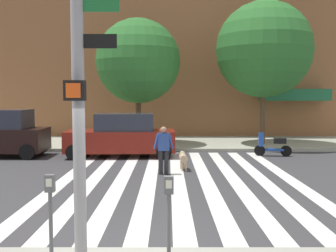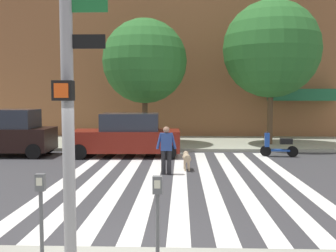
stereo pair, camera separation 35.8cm
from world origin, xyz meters
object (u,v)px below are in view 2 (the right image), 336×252
at_px(parking_meter_second_along, 41,205).
at_px(street_tree_nearest, 145,61).
at_px(parked_car_near_curb, 4,133).
at_px(dog_on_leash, 187,158).
at_px(parking_meter_curbside, 157,208).
at_px(parked_car_behind_first, 127,136).
at_px(street_tree_middle, 271,49).
at_px(parked_scooter, 279,146).
at_px(traffic_light_pole, 66,36).
at_px(pedestrian_dog_walker, 166,147).

bearing_deg(parking_meter_second_along, street_tree_nearest, 89.26).
relative_size(parking_meter_second_along, parked_car_near_curb, 0.31).
bearing_deg(dog_on_leash, parking_meter_curbside, -93.68).
relative_size(parked_car_behind_first, street_tree_middle, 0.64).
bearing_deg(parked_car_near_curb, street_tree_middle, 15.56).
bearing_deg(street_tree_middle, parked_scooter, -95.71).
bearing_deg(parked_scooter, traffic_light_pole, -116.89).
xyz_separation_m(parked_car_behind_first, street_tree_middle, (7.05, 3.50, 4.18)).
bearing_deg(parked_scooter, pedestrian_dog_walker, -139.90).
xyz_separation_m(street_tree_nearest, pedestrian_dog_walker, (1.41, -7.39, -3.56)).
bearing_deg(parking_meter_second_along, street_tree_middle, 65.63).
bearing_deg(street_tree_middle, traffic_light_pole, -112.60).
distance_m(parked_scooter, dog_on_leash, 5.25).
height_order(parking_meter_curbside, pedestrian_dog_walker, pedestrian_dog_walker).
distance_m(traffic_light_pole, parked_scooter, 13.51).
distance_m(parked_scooter, street_tree_middle, 5.72).
height_order(parking_meter_second_along, dog_on_leash, parking_meter_second_along).
bearing_deg(pedestrian_dog_walker, parked_car_behind_first, 115.65).
xyz_separation_m(parking_meter_second_along, parked_scooter, (6.43, 11.57, -0.55)).
relative_size(traffic_light_pole, street_tree_middle, 0.78).
distance_m(parking_meter_second_along, street_tree_middle, 16.90).
relative_size(traffic_light_pole, parked_scooter, 3.55).
bearing_deg(traffic_light_pole, dog_on_leash, 77.81).
height_order(parked_scooter, dog_on_leash, parked_scooter).
distance_m(parking_meter_curbside, parking_meter_second_along, 1.77).
bearing_deg(parked_scooter, parked_car_near_curb, -179.36).
bearing_deg(parked_car_behind_first, street_tree_nearest, 82.26).
distance_m(parking_meter_second_along, parked_scooter, 13.25).
bearing_deg(street_tree_nearest, traffic_light_pole, -88.91).
bearing_deg(parked_scooter, street_tree_nearest, 151.93).
xyz_separation_m(parked_car_behind_first, street_tree_nearest, (0.47, 3.46, 3.57)).
bearing_deg(parking_meter_second_along, pedestrian_dog_walker, 77.92).
xyz_separation_m(parking_meter_curbside, parked_car_near_curb, (-7.59, 11.54, -0.02)).
relative_size(parked_car_near_curb, dog_on_leash, 4.49).
bearing_deg(pedestrian_dog_walker, parking_meter_curbside, -88.77).
xyz_separation_m(traffic_light_pole, street_tree_middle, (6.29, 15.11, 1.57)).
bearing_deg(parked_car_behind_first, dog_on_leash, -50.30).
height_order(parked_car_behind_first, street_tree_nearest, street_tree_nearest).
relative_size(parking_meter_second_along, street_tree_middle, 0.18).
distance_m(parked_car_behind_first, street_tree_middle, 8.91).
distance_m(parked_car_behind_first, street_tree_nearest, 5.00).
bearing_deg(street_tree_middle, parked_car_near_curb, -164.44).
xyz_separation_m(street_tree_middle, pedestrian_dog_walker, (-5.16, -7.43, -4.16)).
bearing_deg(street_tree_nearest, parking_meter_second_along, -90.74).
bearing_deg(parked_scooter, parking_meter_curbside, -111.75).
distance_m(parking_meter_second_along, pedestrian_dog_walker, 7.68).
relative_size(parked_scooter, street_tree_nearest, 0.25).
distance_m(traffic_light_pole, parking_meter_curbside, 2.81).
height_order(parking_meter_curbside, street_tree_middle, street_tree_middle).
relative_size(pedestrian_dog_walker, dog_on_leash, 1.67).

